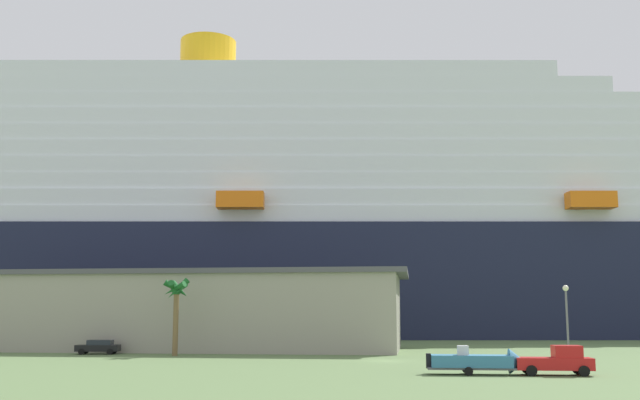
{
  "coord_description": "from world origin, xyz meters",
  "views": [
    {
      "loc": [
        -3.5,
        -73.17,
        4.68
      ],
      "look_at": [
        -8.02,
        38.47,
        21.6
      ],
      "focal_mm": 41.58,
      "sensor_mm": 36.0,
      "label": 1
    }
  ],
  "objects_px": {
    "parked_car_blue_suv": "(50,342)",
    "parked_car_black_coupe": "(99,347)",
    "street_lamp": "(567,311)",
    "small_boat_on_trailer": "(481,362)",
    "palm_tree": "(177,296)",
    "cruise_ship": "(385,230)",
    "pickup_truck": "(557,361)"
  },
  "relations": [
    {
      "from": "cruise_ship",
      "to": "palm_tree",
      "type": "bearing_deg",
      "value": -112.99
    },
    {
      "from": "pickup_truck",
      "to": "parked_car_blue_suv",
      "type": "distance_m",
      "value": 65.73
    },
    {
      "from": "parked_car_blue_suv",
      "to": "cruise_ship",
      "type": "bearing_deg",
      "value": 45.64
    },
    {
      "from": "pickup_truck",
      "to": "small_boat_on_trailer",
      "type": "bearing_deg",
      "value": 176.18
    },
    {
      "from": "pickup_truck",
      "to": "parked_car_black_coupe",
      "type": "distance_m",
      "value": 50.85
    },
    {
      "from": "cruise_ship",
      "to": "palm_tree",
      "type": "distance_m",
      "value": 67.22
    },
    {
      "from": "cruise_ship",
      "to": "street_lamp",
      "type": "xyz_separation_m",
      "value": [
        13.62,
        -69.72,
        -15.46
      ]
    },
    {
      "from": "palm_tree",
      "to": "parked_car_black_coupe",
      "type": "relative_size",
      "value": 1.72
    },
    {
      "from": "cruise_ship",
      "to": "parked_car_black_coupe",
      "type": "height_order",
      "value": "cruise_ship"
    },
    {
      "from": "pickup_truck",
      "to": "small_boat_on_trailer",
      "type": "height_order",
      "value": "pickup_truck"
    },
    {
      "from": "cruise_ship",
      "to": "pickup_truck",
      "type": "distance_m",
      "value": 86.52
    },
    {
      "from": "parked_car_blue_suv",
      "to": "parked_car_black_coupe",
      "type": "bearing_deg",
      "value": -48.67
    },
    {
      "from": "pickup_truck",
      "to": "parked_car_blue_suv",
      "type": "height_order",
      "value": "pickup_truck"
    },
    {
      "from": "small_boat_on_trailer",
      "to": "street_lamp",
      "type": "relative_size",
      "value": 1.17
    },
    {
      "from": "street_lamp",
      "to": "parked_car_blue_suv",
      "type": "bearing_deg",
      "value": 158.22
    },
    {
      "from": "small_boat_on_trailer",
      "to": "palm_tree",
      "type": "height_order",
      "value": "palm_tree"
    },
    {
      "from": "street_lamp",
      "to": "parked_car_blue_suv",
      "type": "relative_size",
      "value": 1.5
    },
    {
      "from": "small_boat_on_trailer",
      "to": "street_lamp",
      "type": "height_order",
      "value": "street_lamp"
    },
    {
      "from": "small_boat_on_trailer",
      "to": "parked_car_black_coupe",
      "type": "relative_size",
      "value": 1.72
    },
    {
      "from": "palm_tree",
      "to": "cruise_ship",
      "type": "bearing_deg",
      "value": 67.01
    },
    {
      "from": "cruise_ship",
      "to": "parked_car_black_coupe",
      "type": "xyz_separation_m",
      "value": [
        -34.99,
        -57.82,
        -19.38
      ]
    },
    {
      "from": "cruise_ship",
      "to": "pickup_truck",
      "type": "xyz_separation_m",
      "value": [
        8.65,
        -83.93,
        -19.17
      ]
    },
    {
      "from": "small_boat_on_trailer",
      "to": "cruise_ship",
      "type": "bearing_deg",
      "value": 92.12
    },
    {
      "from": "pickup_truck",
      "to": "palm_tree",
      "type": "xyz_separation_m",
      "value": [
        -34.34,
        23.37,
        5.36
      ]
    },
    {
      "from": "pickup_truck",
      "to": "cruise_ship",
      "type": "bearing_deg",
      "value": 95.88
    },
    {
      "from": "cruise_ship",
      "to": "pickup_truck",
      "type": "relative_size",
      "value": 52.64
    },
    {
      "from": "pickup_truck",
      "to": "small_boat_on_trailer",
      "type": "xyz_separation_m",
      "value": [
        -5.55,
        0.37,
        -0.08
      ]
    },
    {
      "from": "palm_tree",
      "to": "street_lamp",
      "type": "distance_m",
      "value": 40.4
    },
    {
      "from": "parked_car_blue_suv",
      "to": "parked_car_black_coupe",
      "type": "xyz_separation_m",
      "value": [
        10.21,
        -11.6,
        0.0
      ]
    },
    {
      "from": "parked_car_blue_suv",
      "to": "parked_car_black_coupe",
      "type": "height_order",
      "value": "same"
    },
    {
      "from": "palm_tree",
      "to": "small_boat_on_trailer",
      "type": "bearing_deg",
      "value": -38.62
    },
    {
      "from": "small_boat_on_trailer",
      "to": "palm_tree",
      "type": "xyz_separation_m",
      "value": [
        -28.79,
        23.0,
        5.44
      ]
    }
  ]
}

